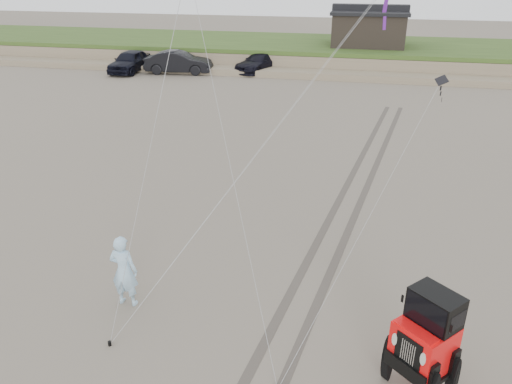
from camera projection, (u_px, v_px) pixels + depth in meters
ground at (242, 345)px, 11.74m from camera, size 160.00×160.00×0.00m
dune_ridge at (344, 54)px, 44.66m from camera, size 160.00×14.25×1.73m
cabin at (369, 27)px, 42.81m from camera, size 6.40×5.40×3.35m
truck_a at (130, 61)px, 41.07m from camera, size 2.11×5.15×1.75m
truck_b at (179, 62)px, 40.54m from camera, size 5.60×2.52×1.78m
truck_c at (260, 62)px, 41.16m from camera, size 4.13×5.70×1.53m
jeep at (422, 353)px, 10.17m from camera, size 4.99×5.23×1.89m
man at (124, 271)px, 12.79m from camera, size 0.74×0.49×2.01m
stake_main at (110, 343)px, 11.71m from camera, size 0.08×0.08×0.12m
tire_tracks at (347, 207)px, 18.44m from camera, size 5.22×29.74×0.01m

